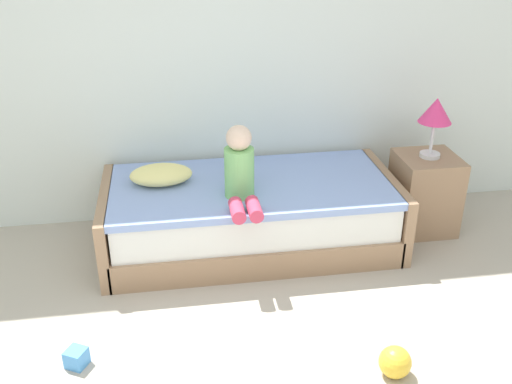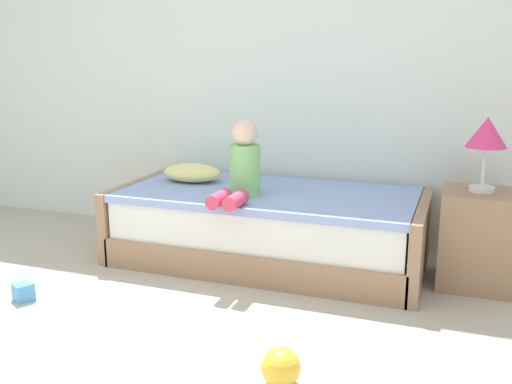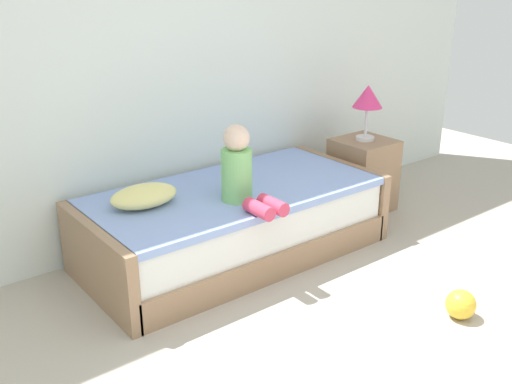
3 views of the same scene
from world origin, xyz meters
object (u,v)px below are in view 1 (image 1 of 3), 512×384
(bed, at_px, (251,214))
(nightstand, at_px, (424,193))
(toy_block, at_px, (77,358))
(pillow, at_px, (161,175))
(table_lamp, at_px, (436,113))
(child_figure, at_px, (240,171))
(toy_ball, at_px, (395,362))

(bed, distance_m, nightstand, 1.35)
(bed, height_order, toy_block, bed)
(toy_block, bearing_deg, pillow, 67.58)
(table_lamp, distance_m, toy_block, 2.88)
(child_figure, distance_m, pillow, 0.63)
(child_figure, xyz_separation_m, toy_block, (-1.03, -0.90, -0.65))
(toy_ball, bearing_deg, pillow, 127.08)
(pillow, height_order, toy_block, pillow)
(nightstand, xyz_separation_m, toy_block, (-2.48, -1.17, -0.25))
(bed, height_order, child_figure, child_figure)
(toy_block, bearing_deg, nightstand, 25.16)
(table_lamp, xyz_separation_m, child_figure, (-1.45, -0.27, -0.23))
(toy_ball, bearing_deg, toy_block, 168.66)
(nightstand, height_order, toy_block, nightstand)
(table_lamp, height_order, pillow, table_lamp)
(nightstand, bearing_deg, toy_block, -154.84)
(nightstand, relative_size, toy_block, 5.75)
(nightstand, bearing_deg, child_figure, -169.64)
(child_figure, height_order, toy_block, child_figure)
(pillow, bearing_deg, bed, -9.08)
(bed, relative_size, nightstand, 3.52)
(child_figure, relative_size, toy_ball, 2.91)
(table_lamp, bearing_deg, nightstand, 0.00)
(nightstand, xyz_separation_m, pillow, (-1.98, 0.06, 0.26))
(bed, relative_size, toy_block, 20.24)
(child_figure, bearing_deg, bed, 65.87)
(bed, xyz_separation_m, toy_block, (-1.13, -1.13, -0.19))
(pillow, distance_m, toy_ball, 2.02)
(child_figure, bearing_deg, nightstand, 10.36)
(bed, height_order, pillow, pillow)
(nightstand, bearing_deg, bed, -178.42)
(nightstand, relative_size, table_lamp, 1.33)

